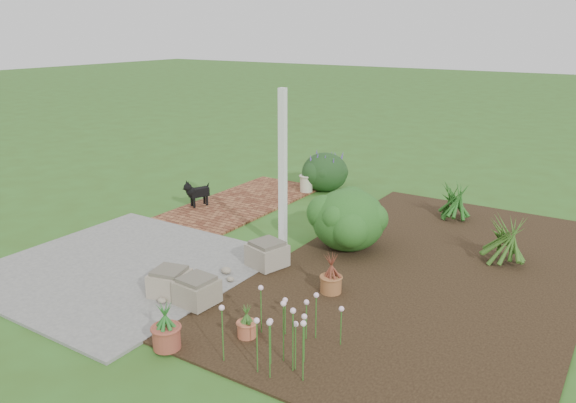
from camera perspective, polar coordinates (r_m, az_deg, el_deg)
The scene contains 18 objects.
ground at distance 8.87m, azimuth -2.50°, elevation -4.76°, with size 80.00×80.00×0.00m, color #355A1C.
concrete_patio at distance 8.46m, azimuth -16.47°, elevation -6.46°, with size 3.50×3.50×0.04m, color slate.
brick_path at distance 11.14m, azimuth -4.44°, elevation -0.03°, with size 1.60×3.50×0.04m, color #5D2F1D.
garden_bed at distance 8.23m, azimuth 14.06°, elevation -6.98°, with size 4.00×7.00×0.03m, color black.
veranda_post at distance 8.39m, azimuth -0.54°, elevation 2.97°, with size 0.10×0.10×2.50m, color white.
stone_trough_near at distance 7.42m, azimuth -11.91°, elevation -8.12°, with size 0.44×0.44×0.30m, color gray.
stone_trough_mid at distance 7.13m, azimuth -9.22°, elevation -9.05°, with size 0.45×0.45×0.30m, color #746657.
stone_trough_far at distance 8.09m, azimuth -2.13°, elevation -5.46°, with size 0.47×0.47×0.32m, color gray.
black_dog at distance 10.83m, azimuth -9.26°, elevation 0.99°, with size 0.31×0.53×0.48m.
cream_ceramic_urn at distance 11.69m, azimuth 1.87°, elevation 1.84°, with size 0.26×0.26×0.34m, color beige.
evergreen_shrub at distance 8.70m, azimuth 6.17°, elevation -1.68°, with size 1.13×1.13×0.96m, color #164114.
agapanthus_clump_back at distance 8.74m, azimuth 21.22°, elevation -3.19°, with size 0.92×0.92×0.82m, color #163D0B, non-canonical shape.
agapanthus_clump_front at distance 10.46m, azimuth 16.60°, elevation 0.38°, with size 0.86×0.86×0.76m, color #0D3910, non-canonical shape.
pink_flower_patch at distance 6.00m, azimuth -0.75°, elevation -12.24°, with size 1.06×1.06×0.68m, color #113D0F, non-canonical shape.
terracotta_pot_bronze at distance 7.37m, azimuth 4.39°, elevation -8.37°, with size 0.27×0.27×0.22m, color #915A31.
terracotta_pot_small_left at distance 6.41m, azimuth -4.20°, elevation -12.81°, with size 0.21×0.21×0.18m, color #B25C3C.
terracotta_pot_small_right at distance 6.30m, azimuth -12.24°, elevation -13.34°, with size 0.30×0.30×0.25m, color brown.
purple_flowering_bush at distance 11.91m, azimuth 3.77°, elevation 3.11°, with size 0.97×0.97×0.83m, color black.
Camera 1 is at (4.78, -6.68, 3.33)m, focal length 35.00 mm.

